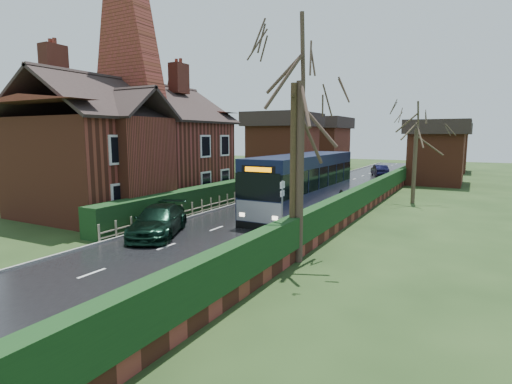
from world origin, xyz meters
The scene contains 18 objects.
ground centered at (0.00, 0.00, 0.00)m, with size 140.00×140.00×0.00m, color #344D21.
road centered at (0.00, 10.00, 0.01)m, with size 6.00×100.00×0.02m, color black.
pavement centered at (4.25, 10.00, 0.07)m, with size 2.50×100.00×0.14m, color slate.
kerb_right centered at (3.05, 10.00, 0.07)m, with size 0.12×100.00×0.14m, color gray.
kerb_left centered at (-3.05, 10.00, 0.05)m, with size 0.12×100.00×0.10m, color gray.
front_hedge centered at (-3.90, 5.00, 0.80)m, with size 1.20×16.00×1.60m, color black.
picket_fence centered at (-3.15, 5.00, 0.45)m, with size 0.10×16.00×0.90m, color gray, non-canonical shape.
right_wall_hedge centered at (5.80, 10.00, 1.02)m, with size 0.60×50.00×1.80m.
brick_house centered at (-8.73, 4.78, 4.38)m, with size 9.30×14.60×10.30m.
bus centered at (2.20, 8.75, 1.85)m, with size 2.85×12.31×3.73m.
car_silver centered at (-2.55, 12.00, 0.66)m, with size 1.56×3.88×1.32m, color #BCBBC0.
car_green centered at (-1.75, -0.55, 0.74)m, with size 2.06×5.08×1.47m, color black.
car_distant centered at (1.80, 35.03, 0.69)m, with size 1.47×4.20×1.38m, color black.
bus_stop_sign centered at (4.00, 1.70, 1.87)m, with size 0.08×0.43×2.84m.
telegraph_pole centered at (5.80, -1.25, 3.50)m, with size 0.28×0.88×6.91m.
tree_right_near centered at (6.00, -1.07, 7.45)m, with size 4.62×4.62×9.98m.
tree_right_far centered at (8.11, 15.78, 5.84)m, with size 4.04×4.04×7.81m.
tree_house_side centered at (-12.24, 13.01, 8.22)m, with size 4.84×4.84×11.01m.
Camera 1 is at (11.86, -15.34, 4.97)m, focal length 28.00 mm.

